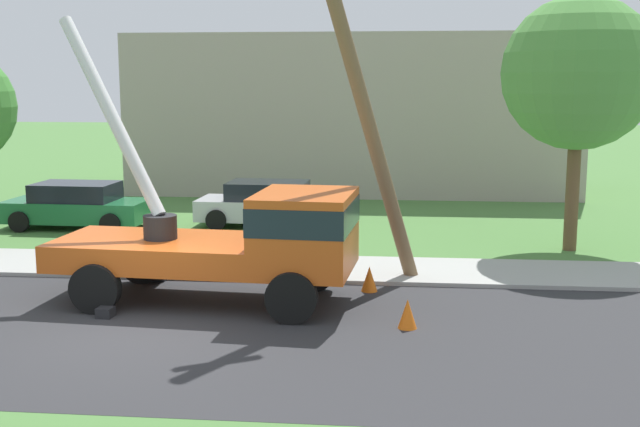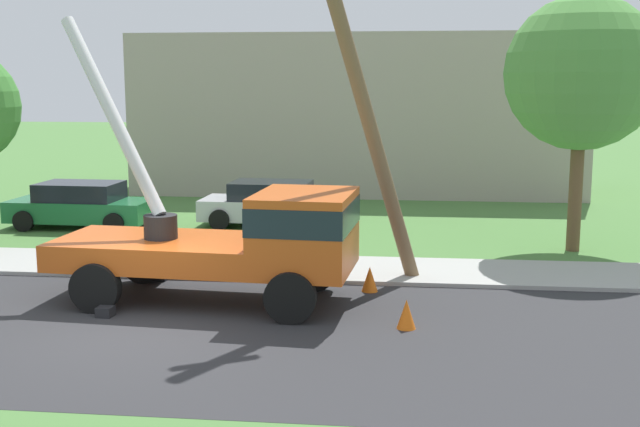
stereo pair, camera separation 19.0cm
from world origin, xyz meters
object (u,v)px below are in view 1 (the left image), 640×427
(roadside_tree_far, at_px, (579,74))
(traffic_cone_ahead, at_px, (407,314))
(leaning_utility_pole, at_px, (359,89))
(parked_sedan_green, at_px, (77,205))
(traffic_cone_curbside, at_px, (369,279))
(parked_sedan_silver, at_px, (268,204))
(utility_truck, at_px, (243,236))

(roadside_tree_far, bearing_deg, traffic_cone_ahead, -121.17)
(roadside_tree_far, bearing_deg, leaning_utility_pole, -140.53)
(leaning_utility_pole, distance_m, parked_sedan_green, 11.77)
(traffic_cone_curbside, distance_m, roadside_tree_far, 8.46)
(traffic_cone_curbside, bearing_deg, roadside_tree_far, 42.55)
(traffic_cone_ahead, bearing_deg, parked_sedan_green, 137.74)
(traffic_cone_curbside, height_order, parked_sedan_green, parked_sedan_green)
(parked_sedan_silver, bearing_deg, traffic_cone_ahead, -67.09)
(traffic_cone_ahead, distance_m, roadside_tree_far, 9.75)
(utility_truck, bearing_deg, parked_sedan_silver, 96.06)
(utility_truck, bearing_deg, parked_sedan_green, 131.04)
(utility_truck, relative_size, leaning_utility_pole, 0.79)
(parked_sedan_silver, bearing_deg, traffic_cone_curbside, -65.33)
(traffic_cone_curbside, xyz_separation_m, parked_sedan_silver, (-3.49, 7.59, 0.43))
(traffic_cone_ahead, height_order, parked_sedan_silver, parked_sedan_silver)
(leaning_utility_pole, bearing_deg, parked_sedan_green, 144.79)
(traffic_cone_ahead, bearing_deg, parked_sedan_silver, 112.91)
(parked_sedan_green, bearing_deg, traffic_cone_curbside, -35.53)
(parked_sedan_green, height_order, parked_sedan_silver, same)
(traffic_cone_curbside, relative_size, roadside_tree_far, 0.08)
(traffic_cone_curbside, height_order, parked_sedan_silver, parked_sedan_silver)
(traffic_cone_curbside, relative_size, parked_sedan_silver, 0.13)
(parked_sedan_green, relative_size, roadside_tree_far, 0.65)
(traffic_cone_ahead, bearing_deg, utility_truck, 157.26)
(utility_truck, distance_m, parked_sedan_green, 10.46)
(traffic_cone_ahead, height_order, parked_sedan_green, parked_sedan_green)
(leaning_utility_pole, bearing_deg, traffic_cone_ahead, -69.16)
(traffic_cone_ahead, xyz_separation_m, roadside_tree_far, (4.49, 7.42, 4.46))
(parked_sedan_green, distance_m, parked_sedan_silver, 5.99)
(traffic_cone_curbside, bearing_deg, utility_truck, -155.74)
(traffic_cone_ahead, xyz_separation_m, traffic_cone_curbside, (-0.80, 2.56, 0.00))
(traffic_cone_ahead, bearing_deg, roadside_tree_far, 58.83)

